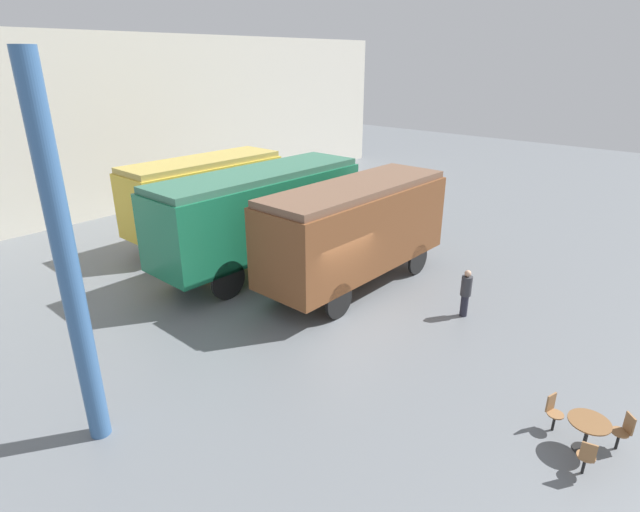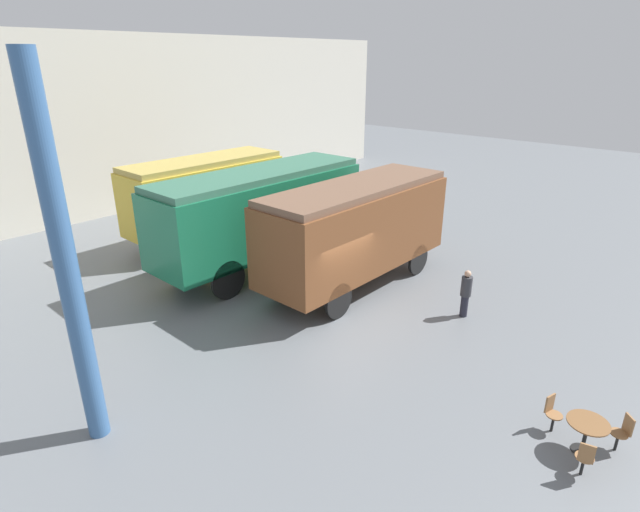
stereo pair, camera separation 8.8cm
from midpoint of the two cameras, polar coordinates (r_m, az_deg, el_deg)
ground_plane at (r=16.65m, az=2.21°, el=-6.19°), size 80.00×80.00×0.00m
backdrop_wall at (r=27.86m, az=-24.21°, el=13.12°), size 44.00×0.15×9.00m
passenger_coach_vintage at (r=22.79m, az=-12.83°, el=7.10°), size 7.17×2.41×3.74m
streamlined_locomotive at (r=19.81m, az=-4.95°, el=5.70°), size 10.84×2.59×3.88m
passenger_coach_wooden at (r=17.70m, az=4.26°, el=3.40°), size 7.87×2.56×3.76m
cafe_table_near at (r=12.36m, az=28.39°, el=-16.96°), size 0.85×0.85×0.76m
cafe_chair_0 at (r=11.78m, az=28.25°, el=-19.56°), size 0.38×0.36×0.87m
cafe_chair_1 at (r=12.81m, az=31.52°, el=-16.65°), size 0.40×0.40×0.87m
cafe_chair_2 at (r=12.69m, az=25.17°, el=-15.70°), size 0.36×0.39×0.87m
visitor_person at (r=16.57m, az=16.47°, el=-3.95°), size 0.34×0.34×1.60m
support_pillar at (r=10.84m, az=-26.78°, el=-1.21°), size 0.44×0.44×8.00m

